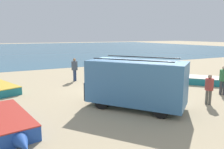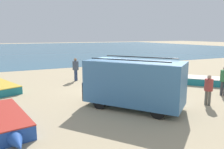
{
  "view_description": "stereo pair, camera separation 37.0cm",
  "coord_description": "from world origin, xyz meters",
  "px_view_note": "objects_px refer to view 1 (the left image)",
  "views": [
    {
      "loc": [
        -6.09,
        -11.64,
        3.57
      ],
      "look_at": [
        0.44,
        1.1,
        1.0
      ],
      "focal_mm": 35.0,
      "sensor_mm": 36.0,
      "label": 1
    },
    {
      "loc": [
        -5.76,
        -11.8,
        3.57
      ],
      "look_at": [
        0.44,
        1.1,
        1.0
      ],
      "focal_mm": 35.0,
      "sensor_mm": 36.0,
      "label": 2
    }
  ],
  "objects_px": {
    "parked_van": "(136,82)",
    "fisherman_0": "(75,67)",
    "fisherman_2": "(209,87)",
    "fisherman_1": "(223,78)",
    "fishing_rowboat_2": "(202,80)",
    "fishing_rowboat_1": "(149,69)",
    "fishing_rowboat_4": "(7,122)",
    "fishing_rowboat_0": "(117,78)"
  },
  "relations": [
    {
      "from": "fishing_rowboat_1",
      "to": "fisherman_2",
      "type": "relative_size",
      "value": 3.11
    },
    {
      "from": "parked_van",
      "to": "fishing_rowboat_0",
      "type": "relative_size",
      "value": 1.25
    },
    {
      "from": "fishing_rowboat_1",
      "to": "fisherman_1",
      "type": "distance_m",
      "value": 8.76
    },
    {
      "from": "fishing_rowboat_2",
      "to": "fisherman_0",
      "type": "xyz_separation_m",
      "value": [
        -8.15,
        5.3,
        0.83
      ]
    },
    {
      "from": "fishing_rowboat_4",
      "to": "fisherman_1",
      "type": "relative_size",
      "value": 2.7
    },
    {
      "from": "parked_van",
      "to": "fishing_rowboat_1",
      "type": "bearing_deg",
      "value": -77.99
    },
    {
      "from": "fishing_rowboat_1",
      "to": "fisherman_2",
      "type": "xyz_separation_m",
      "value": [
        -3.37,
        -9.59,
        0.63
      ]
    },
    {
      "from": "fishing_rowboat_0",
      "to": "fisherman_2",
      "type": "distance_m",
      "value": 7.14
    },
    {
      "from": "fisherman_1",
      "to": "fishing_rowboat_4",
      "type": "bearing_deg",
      "value": 148.11
    },
    {
      "from": "fishing_rowboat_1",
      "to": "fisherman_0",
      "type": "relative_size",
      "value": 2.72
    },
    {
      "from": "fishing_rowboat_4",
      "to": "fisherman_0",
      "type": "relative_size",
      "value": 2.64
    },
    {
      "from": "parked_van",
      "to": "fisherman_1",
      "type": "relative_size",
      "value": 2.83
    },
    {
      "from": "fishing_rowboat_2",
      "to": "fishing_rowboat_1",
      "type": "bearing_deg",
      "value": 141.09
    },
    {
      "from": "fishing_rowboat_2",
      "to": "fisherman_1",
      "type": "relative_size",
      "value": 2.2
    },
    {
      "from": "fisherman_2",
      "to": "fisherman_0",
      "type": "bearing_deg",
      "value": 90.65
    },
    {
      "from": "fisherman_0",
      "to": "fisherman_2",
      "type": "relative_size",
      "value": 1.14
    },
    {
      "from": "fishing_rowboat_1",
      "to": "fisherman_0",
      "type": "height_order",
      "value": "fisherman_0"
    },
    {
      "from": "fishing_rowboat_2",
      "to": "fishing_rowboat_4",
      "type": "xyz_separation_m",
      "value": [
        -13.25,
        -2.25,
        0.03
      ]
    },
    {
      "from": "parked_van",
      "to": "fisherman_0",
      "type": "bearing_deg",
      "value": -32.23
    },
    {
      "from": "parked_van",
      "to": "fishing_rowboat_4",
      "type": "bearing_deg",
      "value": 51.59
    },
    {
      "from": "fishing_rowboat_0",
      "to": "fisherman_0",
      "type": "relative_size",
      "value": 2.21
    },
    {
      "from": "parked_van",
      "to": "fisherman_0",
      "type": "height_order",
      "value": "parked_van"
    },
    {
      "from": "fishing_rowboat_1",
      "to": "fishing_rowboat_2",
      "type": "distance_m",
      "value": 5.94
    },
    {
      "from": "fishing_rowboat_0",
      "to": "fisherman_1",
      "type": "height_order",
      "value": "fisherman_1"
    },
    {
      "from": "fishing_rowboat_2",
      "to": "fishing_rowboat_4",
      "type": "bearing_deg",
      "value": -123.08
    },
    {
      "from": "fishing_rowboat_2",
      "to": "fisherman_0",
      "type": "relative_size",
      "value": 2.15
    },
    {
      "from": "fisherman_0",
      "to": "fisherman_1",
      "type": "xyz_separation_m",
      "value": [
        6.75,
        -8.05,
        -0.02
      ]
    },
    {
      "from": "fishing_rowboat_2",
      "to": "parked_van",
      "type": "bearing_deg",
      "value": -115.28
    },
    {
      "from": "fishing_rowboat_1",
      "to": "fisherman_0",
      "type": "distance_m",
      "value": 7.82
    },
    {
      "from": "fisherman_0",
      "to": "fishing_rowboat_4",
      "type": "bearing_deg",
      "value": -78.37
    },
    {
      "from": "fishing_rowboat_1",
      "to": "fishing_rowboat_4",
      "type": "height_order",
      "value": "fishing_rowboat_1"
    },
    {
      "from": "fishing_rowboat_0",
      "to": "fisherman_1",
      "type": "bearing_deg",
      "value": -131.43
    },
    {
      "from": "fisherman_1",
      "to": "fishing_rowboat_0",
      "type": "bearing_deg",
      "value": 94.42
    },
    {
      "from": "fishing_rowboat_0",
      "to": "fishing_rowboat_4",
      "type": "xyz_separation_m",
      "value": [
        -7.81,
        -5.51,
        -0.05
      ]
    },
    {
      "from": "fisherman_1",
      "to": "fisherman_0",
      "type": "bearing_deg",
      "value": 100.48
    },
    {
      "from": "fisherman_2",
      "to": "fisherman_1",
      "type": "bearing_deg",
      "value": -4.23
    },
    {
      "from": "fishing_rowboat_4",
      "to": "fishing_rowboat_1",
      "type": "bearing_deg",
      "value": 112.39
    },
    {
      "from": "parked_van",
      "to": "fisherman_0",
      "type": "distance_m",
      "value": 7.68
    },
    {
      "from": "parked_van",
      "to": "fisherman_1",
      "type": "distance_m",
      "value": 6.06
    },
    {
      "from": "fisherman_0",
      "to": "fisherman_1",
      "type": "distance_m",
      "value": 10.51
    },
    {
      "from": "fisherman_1",
      "to": "fisherman_2",
      "type": "xyz_separation_m",
      "value": [
        -2.36,
        -0.92,
        -0.11
      ]
    },
    {
      "from": "parked_van",
      "to": "fishing_rowboat_2",
      "type": "xyz_separation_m",
      "value": [
        7.45,
        2.34,
        -1.04
      ]
    }
  ]
}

